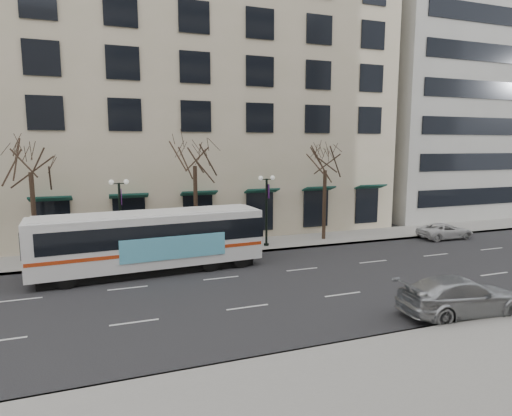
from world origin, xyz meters
name	(u,v)px	position (x,y,z in m)	size (l,w,h in m)	color
ground	(233,291)	(0.00, 0.00, 0.00)	(160.00, 160.00, 0.00)	black
sidewalk_far	(262,244)	(5.00, 9.00, 0.07)	(80.00, 4.00, 0.15)	gray
building_hotel	(144,94)	(-2.00, 21.00, 12.00)	(40.00, 20.00, 24.00)	#BBB08F
building_office	(444,57)	(32.00, 21.00, 17.50)	(25.00, 20.00, 35.00)	#999993
tree_far_left	(29,156)	(-10.00, 8.80, 6.70)	(3.60, 3.60, 8.34)	black
tree_far_mid	(195,152)	(0.00, 8.80, 6.91)	(3.60, 3.60, 8.55)	black
tree_far_right	(325,158)	(10.00, 8.80, 6.42)	(3.60, 3.60, 8.06)	black
lamp_post_left	(120,215)	(-4.99, 8.20, 2.94)	(1.22, 0.45, 5.21)	black
lamp_post_right	(267,207)	(5.01, 8.20, 2.94)	(1.22, 0.45, 5.21)	black
city_bus	(152,240)	(-3.43, 4.84, 1.93)	(13.18, 3.68, 3.53)	white
silver_car	(461,296)	(8.53, -6.20, 0.82)	(2.31, 5.68, 1.65)	#A3A6AB
white_pickup	(445,231)	(19.46, 6.20, 0.61)	(2.03, 4.40, 1.22)	silver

